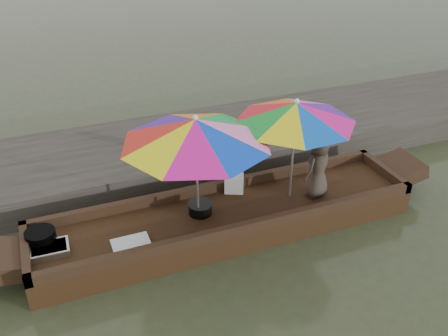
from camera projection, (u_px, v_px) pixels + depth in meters
name	position (u px, v px, depth m)	size (l,w,h in m)	color
water	(227.00, 230.00, 7.27)	(80.00, 80.00, 0.00)	#3D4C2C
dock	(180.00, 150.00, 8.91)	(22.00, 2.20, 0.50)	#2D2B26
boat_hull	(227.00, 221.00, 7.18)	(5.50, 1.20, 0.35)	black
cooking_pot	(41.00, 238.00, 6.40)	(0.38, 0.38, 0.20)	black
tray_crayfish	(49.00, 250.00, 6.28)	(0.48, 0.34, 0.09)	silver
tray_scallop	(131.00, 245.00, 6.39)	(0.48, 0.34, 0.06)	silver
charcoal_grill	(200.00, 209.00, 7.00)	(0.33, 0.33, 0.15)	black
supply_bag	(234.00, 183.00, 7.49)	(0.28, 0.22, 0.26)	silver
vendor	(319.00, 167.00, 7.22)	(0.47, 0.31, 0.95)	#3B3229
umbrella_bow	(197.00, 169.00, 6.57)	(1.98, 1.98, 1.55)	green
umbrella_stern	(293.00, 150.00, 7.03)	(1.68, 1.68, 1.55)	#5C14A5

